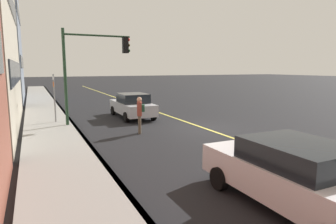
% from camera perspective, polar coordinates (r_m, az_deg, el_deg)
% --- Properties ---
extents(ground, '(200.00, 200.00, 0.00)m').
position_cam_1_polar(ground, '(15.56, 7.10, -3.18)').
color(ground, black).
extents(sidewalk_slab, '(80.00, 2.54, 0.15)m').
position_cam_1_polar(sidewalk_slab, '(13.26, -21.16, -5.45)').
color(sidewalk_slab, gray).
rests_on(sidewalk_slab, ground).
extents(curb_edge, '(80.00, 0.16, 0.15)m').
position_cam_1_polar(curb_edge, '(13.38, -16.06, -5.07)').
color(curb_edge, slate).
rests_on(curb_edge, ground).
extents(lane_stripe_center, '(80.00, 0.16, 0.01)m').
position_cam_1_polar(lane_stripe_center, '(15.56, 7.10, -3.16)').
color(lane_stripe_center, '#D8CC4C').
rests_on(lane_stripe_center, ground).
extents(car_silver, '(4.54, 1.94, 1.55)m').
position_cam_1_polar(car_silver, '(18.82, -6.97, 1.29)').
color(car_silver, '#A8AAB2').
rests_on(car_silver, ground).
extents(car_white, '(4.77, 2.13, 1.55)m').
position_cam_1_polar(car_white, '(7.29, 23.76, -11.10)').
color(car_white, silver).
rests_on(car_white, ground).
extents(pedestrian_with_backpack, '(0.47, 0.46, 1.78)m').
position_cam_1_polar(pedestrian_with_backpack, '(14.11, -5.51, -0.02)').
color(pedestrian_with_backpack, brown).
rests_on(pedestrian_with_backpack, ground).
extents(traffic_light_mast, '(0.28, 3.65, 5.18)m').
position_cam_1_polar(traffic_light_mast, '(16.46, -14.58, 9.71)').
color(traffic_light_mast, '#1E3823').
rests_on(traffic_light_mast, ground).
extents(street_sign_post, '(0.60, 0.08, 2.82)m').
position_cam_1_polar(street_sign_post, '(17.45, -21.32, 3.09)').
color(street_sign_post, slate).
rests_on(street_sign_post, ground).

